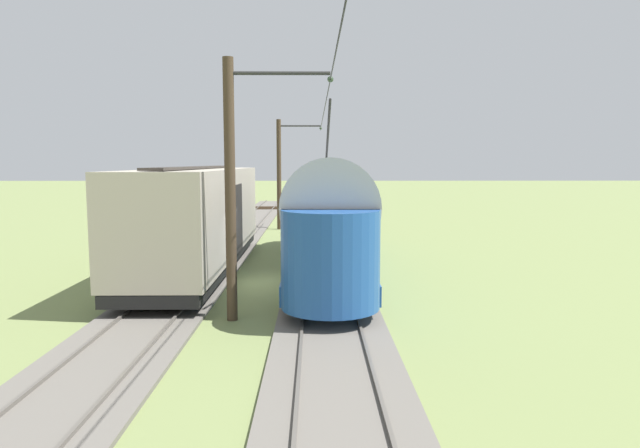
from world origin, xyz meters
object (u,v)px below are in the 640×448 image
object	(u,v)px
catenary_pole_foreground	(280,172)
catenary_pole_mid_near	(233,186)
vintage_streetcar	(325,213)
boxcar_adjacent	(198,216)

from	to	relation	value
catenary_pole_foreground	catenary_pole_mid_near	world-z (taller)	same
catenary_pole_mid_near	catenary_pole_foreground	bearing A→B (deg)	-90.00
vintage_streetcar	catenary_pole_mid_near	bearing A→B (deg)	68.96
vintage_streetcar	boxcar_adjacent	world-z (taller)	vintage_streetcar
vintage_streetcar	boxcar_adjacent	bearing A→B (deg)	1.70
catenary_pole_mid_near	boxcar_adjacent	bearing A→B (deg)	-70.63
vintage_streetcar	catenary_pole_mid_near	xyz separation A→B (m)	(2.52, 6.55, 1.32)
vintage_streetcar	catenary_pole_mid_near	distance (m)	7.14
catenary_pole_foreground	catenary_pole_mid_near	bearing A→B (deg)	90.00
vintage_streetcar	catenary_pole_mid_near	world-z (taller)	catenary_pole_mid_near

